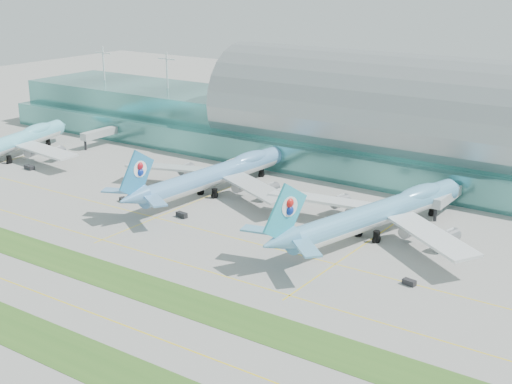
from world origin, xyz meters
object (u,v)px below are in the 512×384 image
Objects in this scene: airliner_a at (9,143)px; airliner_c at (380,212)px; airliner_b at (216,173)px; terminal at (368,129)px.

airliner_c is at bearing -11.54° from airliner_a.
terminal is at bearing 69.61° from airliner_b.
airliner_c is at bearing -0.85° from airliner_b.
airliner_a is 0.99× the size of airliner_b.
terminal is 4.35× the size of airliner_a.
airliner_b is at bearing -6.62° from airliner_a.
airliner_c is (153.78, 7.39, 0.25)m from airliner_a.
terminal reaches higher than airliner_b.
airliner_a is 0.96× the size of airliner_c.
airliner_a is 93.14m from airliner_b.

